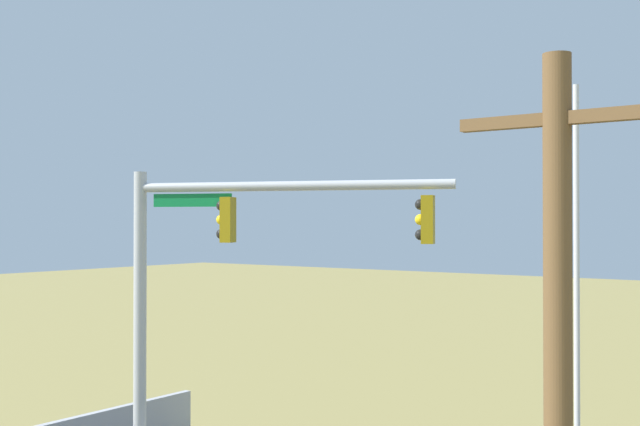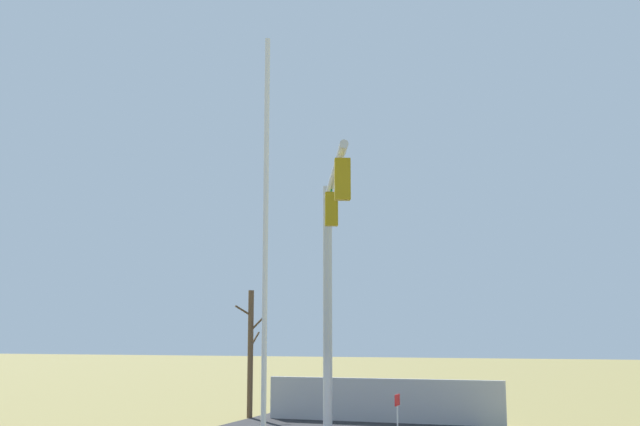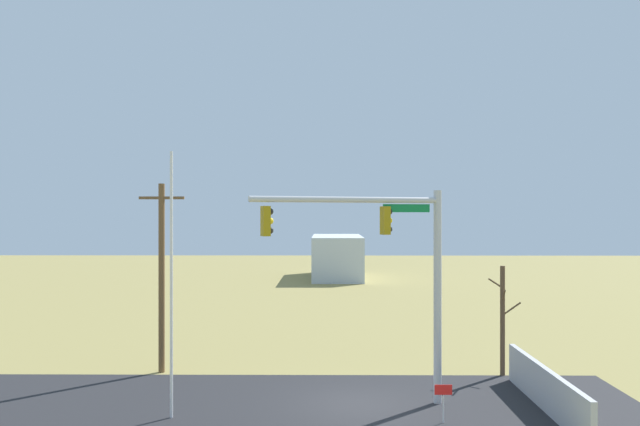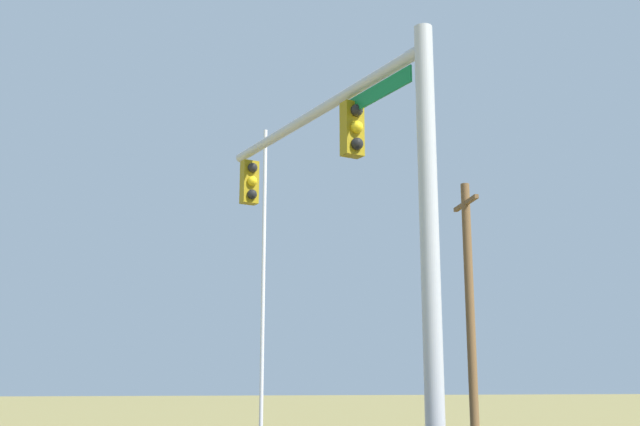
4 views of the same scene
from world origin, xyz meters
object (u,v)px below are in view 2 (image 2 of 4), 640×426
(flagpole, at_px, (265,258))
(open_sign, at_px, (397,405))
(signal_mast, at_px, (331,254))
(bare_tree, at_px, (251,352))

(flagpole, distance_m, open_sign, 9.44)
(signal_mast, height_order, open_sign, signal_mast)
(signal_mast, bearing_deg, bare_tree, 43.20)
(signal_mast, xyz_separation_m, bare_tree, (4.95, 4.65, -2.87))
(bare_tree, distance_m, open_sign, 7.26)
(flagpole, relative_size, bare_tree, 1.93)
(open_sign, bearing_deg, bare_tree, 60.25)
(open_sign, bearing_deg, signal_mast, 132.55)
(signal_mast, bearing_deg, open_sign, -47.45)
(open_sign, bearing_deg, flagpole, 177.05)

